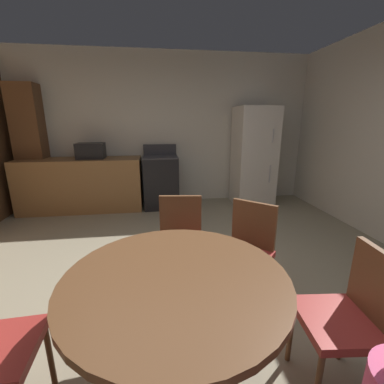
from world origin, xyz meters
name	(u,v)px	position (x,y,z in m)	size (l,w,h in m)	color
ground_plane	(185,303)	(0.00, 0.00, 0.00)	(14.00, 14.00, 0.00)	gray
wall_back	(166,130)	(0.00, 3.07, 1.35)	(5.61, 0.12, 2.70)	beige
kitchen_counter	(82,185)	(-1.49, 2.67, 0.45)	(2.02, 0.60, 0.90)	olive
pantry_column	(32,149)	(-2.28, 2.85, 1.05)	(0.44, 0.36, 2.10)	brown
oven_range	(161,181)	(-0.13, 2.67, 0.47)	(0.60, 0.60, 1.10)	black
refrigerator	(254,157)	(1.56, 2.62, 0.88)	(0.68, 0.68, 1.76)	silver
microwave	(91,151)	(-1.29, 2.67, 1.03)	(0.44, 0.32, 0.26)	black
dining_table	(176,303)	(-0.12, -0.73, 0.60)	(1.15, 1.15, 0.76)	brown
chair_east	(351,313)	(0.83, -0.83, 0.50)	(0.44, 0.44, 0.87)	brown
chair_northeast	(247,248)	(0.52, -0.03, 0.50)	(0.57, 0.57, 0.87)	brown
chair_north	(181,239)	(-0.01, 0.22, 0.50)	(0.45, 0.45, 0.87)	brown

